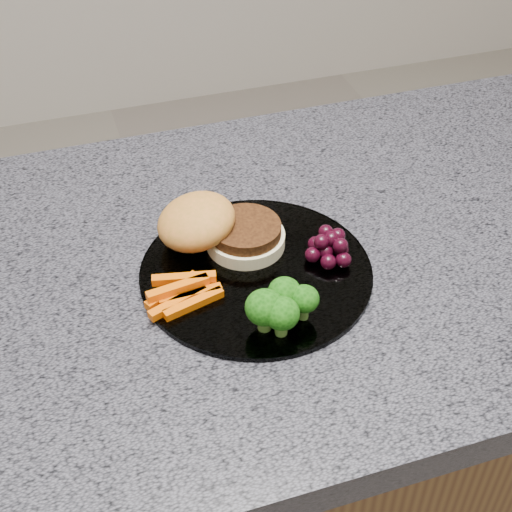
{
  "coord_description": "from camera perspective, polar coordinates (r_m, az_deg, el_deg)",
  "views": [
    {
      "loc": [
        -0.22,
        -0.59,
        1.44
      ],
      "look_at": [
        -0.04,
        -0.03,
        0.93
      ],
      "focal_mm": 50.0,
      "sensor_mm": 36.0,
      "label": 1
    }
  ],
  "objects": [
    {
      "name": "plate",
      "position": [
        0.8,
        -0.0,
        -1.24
      ],
      "size": [
        0.26,
        0.26,
        0.01
      ],
      "primitive_type": "cylinder",
      "color": "white",
      "rests_on": "countertop"
    },
    {
      "name": "grape_bunch",
      "position": [
        0.81,
        5.91,
        0.76
      ],
      "size": [
        0.05,
        0.05,
        0.03
      ],
      "rotation": [
        0.0,
        0.0,
        -0.34
      ],
      "color": "black",
      "rests_on": "plate"
    },
    {
      "name": "broccoli",
      "position": [
        0.72,
        1.95,
        -3.93
      ],
      "size": [
        0.08,
        0.06,
        0.05
      ],
      "rotation": [
        0.0,
        0.0,
        0.33
      ],
      "color": "#52832F",
      "rests_on": "plate"
    },
    {
      "name": "countertop",
      "position": [
        0.84,
        2.03,
        -0.55
      ],
      "size": [
        1.2,
        0.6,
        0.04
      ],
      "primitive_type": "cube",
      "color": "#53525D",
      "rests_on": "island_cabinet"
    },
    {
      "name": "carrot_sticks",
      "position": [
        0.76,
        -5.9,
        -2.9
      ],
      "size": [
        0.08,
        0.06,
        0.02
      ],
      "rotation": [
        0.0,
        0.0,
        -0.12
      ],
      "color": "#E95C03",
      "rests_on": "plate"
    },
    {
      "name": "burger",
      "position": [
        0.82,
        -3.39,
        2.13
      ],
      "size": [
        0.16,
        0.12,
        0.05
      ],
      "rotation": [
        0.0,
        0.0,
        -0.16
      ],
      "color": "#FAECB0",
      "rests_on": "plate"
    },
    {
      "name": "island_cabinet",
      "position": [
        1.19,
        1.5,
        -16.92
      ],
      "size": [
        1.2,
        0.6,
        0.86
      ],
      "primitive_type": "cube",
      "color": "brown",
      "rests_on": "ground"
    }
  ]
}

